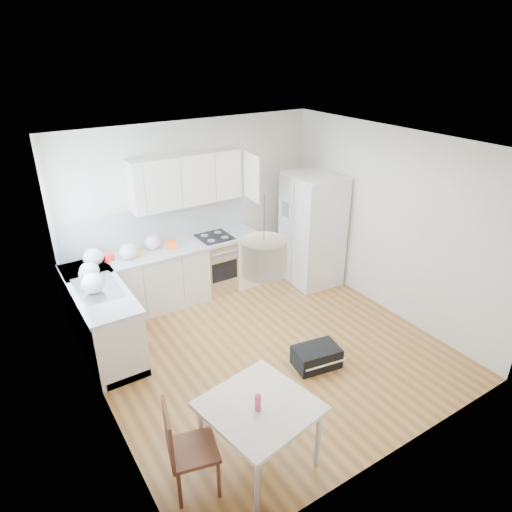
{
  "coord_description": "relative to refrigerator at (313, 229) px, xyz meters",
  "views": [
    {
      "loc": [
        -2.81,
        -4.13,
        3.73
      ],
      "look_at": [
        0.08,
        0.4,
        1.18
      ],
      "focal_mm": 32.0,
      "sensor_mm": 36.0,
      "label": 1
    }
  ],
  "objects": [
    {
      "name": "grocery_bag_c",
      "position": [
        -2.5,
        0.65,
        0.12
      ],
      "size": [
        0.25,
        0.21,
        0.22
      ],
      "primitive_type": "ellipsoid",
      "color": "white",
      "rests_on": "counter_back"
    },
    {
      "name": "refrigerator",
      "position": [
        0.0,
        0.0,
        0.0
      ],
      "size": [
        0.93,
        0.97,
        1.83
      ],
      "primitive_type": null,
      "rotation": [
        0.0,
        0.0,
        -0.07
      ],
      "color": "white",
      "rests_on": "floor"
    },
    {
      "name": "wall_left",
      "position": [
        -3.82,
        -1.24,
        0.44
      ],
      "size": [
        0.0,
        4.2,
        4.2
      ],
      "primitive_type": "plane",
      "rotation": [
        1.57,
        0.0,
        1.57
      ],
      "color": "beige",
      "rests_on": "floor"
    },
    {
      "name": "drink_bottle",
      "position": [
        -2.85,
        -2.76,
        -0.08
      ],
      "size": [
        0.08,
        0.08,
        0.2
      ],
      "primitive_type": "cylinder",
      "rotation": [
        0.0,
        0.0,
        -0.4
      ],
      "color": "#F14363",
      "rests_on": "dining_table"
    },
    {
      "name": "backsplash_left",
      "position": [
        -3.82,
        -0.04,
        0.3
      ],
      "size": [
        0.01,
        1.8,
        0.58
      ],
      "primitive_type": "cube",
      "color": "silver",
      "rests_on": "wall_left"
    },
    {
      "name": "ceiling",
      "position": [
        -1.72,
        -1.24,
        1.79
      ],
      "size": [
        4.2,
        4.2,
        0.0
      ],
      "primitive_type": "plane",
      "rotation": [
        3.14,
        0.0,
        0.0
      ],
      "color": "white",
      "rests_on": "wall_back"
    },
    {
      "name": "dining_table",
      "position": [
        -2.81,
        -2.72,
        -0.26
      ],
      "size": [
        1.07,
        1.07,
        0.73
      ],
      "rotation": [
        0.0,
        0.0,
        0.17
      ],
      "color": "beige",
      "rests_on": "floor"
    },
    {
      "name": "grocery_bag_a",
      "position": [
        -3.38,
        0.57,
        0.13
      ],
      "size": [
        0.28,
        0.24,
        0.26
      ],
      "primitive_type": "ellipsoid",
      "color": "white",
      "rests_on": "counter_back"
    },
    {
      "name": "dining_chair",
      "position": [
        -3.44,
        -2.63,
        -0.43
      ],
      "size": [
        0.5,
        0.5,
        0.97
      ],
      "primitive_type": null,
      "rotation": [
        0.0,
        0.0,
        -0.25
      ],
      "color": "#462415",
      "rests_on": "floor"
    },
    {
      "name": "backsplash_back",
      "position": [
        -2.32,
        0.85,
        0.3
      ],
      "size": [
        3.0,
        0.01,
        0.58
      ],
      "primitive_type": "cube",
      "color": "silver",
      "rests_on": "wall_back"
    },
    {
      "name": "counter_left",
      "position": [
        -3.52,
        -0.04,
        -0.01
      ],
      "size": [
        0.64,
        1.82,
        0.04
      ],
      "primitive_type": "cube",
      "color": "#B3B6B8",
      "rests_on": "cabinets_left"
    },
    {
      "name": "wall_right",
      "position": [
        0.38,
        -1.24,
        0.44
      ],
      "size": [
        0.0,
        4.2,
        4.2
      ],
      "primitive_type": "plane",
      "rotation": [
        1.57,
        0.0,
        -1.57
      ],
      "color": "beige",
      "rests_on": "floor"
    },
    {
      "name": "wall_back",
      "position": [
        -1.72,
        0.86,
        0.44
      ],
      "size": [
        4.2,
        0.0,
        4.2
      ],
      "primitive_type": "plane",
      "rotation": [
        1.57,
        0.0,
        0.0
      ],
      "color": "beige",
      "rests_on": "floor"
    },
    {
      "name": "snack_yellow",
      "position": [
        -2.8,
        0.56,
        0.06
      ],
      "size": [
        0.15,
        0.1,
        0.11
      ],
      "primitive_type": "cube",
      "rotation": [
        0.0,
        0.0,
        -0.02
      ],
      "color": "yellow",
      "rests_on": "counter_back"
    },
    {
      "name": "cabinets_left",
      "position": [
        -3.52,
        -0.04,
        -0.47
      ],
      "size": [
        0.6,
        1.8,
        0.88
      ],
      "primitive_type": "cube",
      "color": "silver",
      "rests_on": "floor"
    },
    {
      "name": "snack_orange",
      "position": [
        -2.27,
        0.54,
        0.06
      ],
      "size": [
        0.18,
        0.13,
        0.11
      ],
      "primitive_type": "cube",
      "rotation": [
        0.0,
        0.0,
        -0.19
      ],
      "color": "#E85814",
      "rests_on": "counter_back"
    },
    {
      "name": "floor",
      "position": [
        -1.72,
        -1.24,
        -0.91
      ],
      "size": [
        4.2,
        4.2,
        0.0
      ],
      "primitive_type": "plane",
      "color": "brown",
      "rests_on": "ground"
    },
    {
      "name": "snack_red",
      "position": [
        -3.18,
        0.6,
        0.06
      ],
      "size": [
        0.17,
        0.15,
        0.1
      ],
      "primitive_type": "cube",
      "rotation": [
        0.0,
        0.0,
        0.49
      ],
      "color": "red",
      "rests_on": "counter_back"
    },
    {
      "name": "upper_cabinets",
      "position": [
        -1.87,
        0.7,
        0.96
      ],
      "size": [
        1.7,
        0.32,
        0.75
      ],
      "primitive_type": "cube",
      "color": "silver",
      "rests_on": "wall_back"
    },
    {
      "name": "grocery_bag_b",
      "position": [
        -2.92,
        0.51,
        0.12
      ],
      "size": [
        0.26,
        0.22,
        0.23
      ],
      "primitive_type": "ellipsoid",
      "color": "white",
      "rests_on": "counter_back"
    },
    {
      "name": "window_glassblock",
      "position": [
        -3.81,
        -0.09,
        0.84
      ],
      "size": [
        0.02,
        1.0,
        1.0
      ],
      "primitive_type": "cube",
      "color": "#BFE0F9",
      "rests_on": "wall_left"
    },
    {
      "name": "counter_back",
      "position": [
        -2.32,
        0.56,
        -0.01
      ],
      "size": [
        3.02,
        0.64,
        0.04
      ],
      "primitive_type": "cube",
      "color": "#B3B6B8",
      "rests_on": "cabinets_back"
    },
    {
      "name": "pendant_lamp",
      "position": [
        -2.73,
        -2.66,
        1.27
      ],
      "size": [
        0.37,
        0.37,
        0.28
      ],
      "primitive_type": "cylinder",
      "rotation": [
        0.0,
        0.0,
        -0.01
      ],
      "color": "beige",
      "rests_on": "ceiling"
    },
    {
      "name": "range_oven",
      "position": [
        -1.52,
        0.56,
        -0.47
      ],
      "size": [
        0.5,
        0.61,
        0.88
      ],
      "primitive_type": null,
      "color": "silver",
      "rests_on": "floor"
    },
    {
      "name": "grocery_bag_e",
      "position": [
        -3.59,
        -0.19,
        0.13
      ],
      "size": [
        0.29,
        0.24,
        0.26
      ],
      "primitive_type": "ellipsoid",
      "color": "white",
      "rests_on": "counter_left"
    },
    {
      "name": "grocery_bag_d",
      "position": [
        -3.53,
        0.22,
        0.12
      ],
      "size": [
        0.25,
        0.21,
        0.23
      ],
      "primitive_type": "ellipsoid",
      "color": "white",
      "rests_on": "counter_back"
    },
    {
      "name": "cabinets_back",
      "position": [
        -2.32,
        0.56,
        -0.47
      ],
      "size": [
        3.0,
        0.6,
        0.88
      ],
      "primitive_type": "cube",
      "color": "silver",
      "rests_on": "floor"
    },
    {
      "name": "gym_bag",
      "position": [
        -1.4,
        -1.87,
        -0.78
      ],
      "size": [
        0.62,
        0.46,
        0.26
      ],
      "primitive_type": "cube",
      "rotation": [
        0.0,
        0.0,
        -0.17
      ],
      "color": "black",
      "rests_on": "floor"
    },
    {
      "name": "sink",
      "position": [
        -3.52,
        -0.09,
        0.0
      ],
      "size": [
        0.5,
        0.8,
        0.16
      ],
      "primitive_type": null,
      "color": "silver",
      "rests_on": "counter_left"
    }
  ]
}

